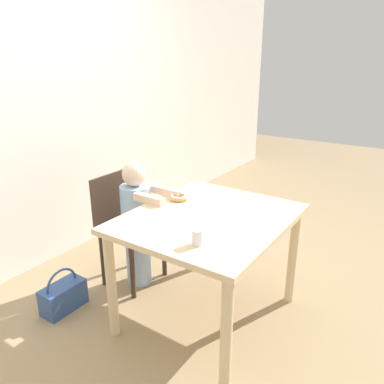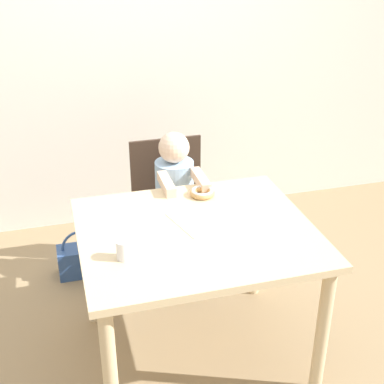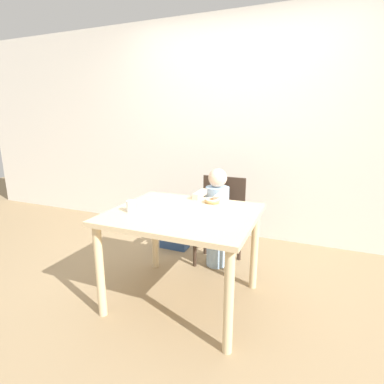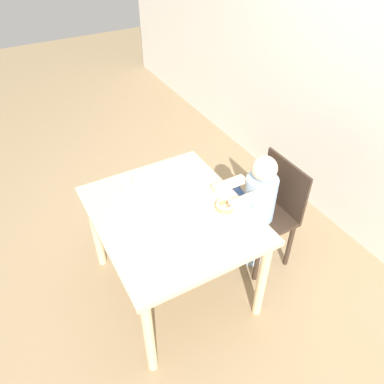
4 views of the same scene
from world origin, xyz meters
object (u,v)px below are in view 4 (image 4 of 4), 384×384
(chair, at_px, (269,211))
(handbag, at_px, (234,200))
(child_figure, at_px, (257,212))
(donut, at_px, (225,205))
(cup, at_px, (127,183))

(chair, bearing_deg, handbag, 169.40)
(handbag, bearing_deg, chair, -10.60)
(chair, bearing_deg, child_figure, -90.00)
(chair, height_order, donut, chair)
(handbag, bearing_deg, donut, -41.64)
(donut, bearing_deg, cup, -135.75)
(child_figure, distance_m, cup, 0.93)
(child_figure, bearing_deg, chair, 90.00)
(chair, relative_size, handbag, 2.72)
(chair, distance_m, child_figure, 0.12)
(chair, height_order, handbag, chair)
(donut, distance_m, handbag, 1.03)
(child_figure, height_order, cup, child_figure)
(child_figure, xyz_separation_m, donut, (0.06, -0.33, 0.25))
(chair, distance_m, donut, 0.53)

